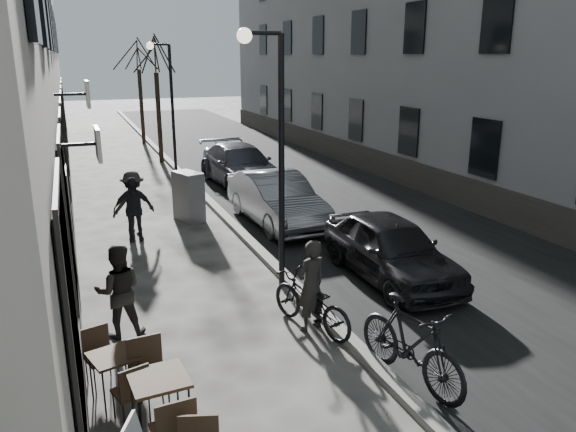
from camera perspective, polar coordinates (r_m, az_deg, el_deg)
road at (r=21.99m, az=-0.41°, el=3.92°), size 7.30×60.00×0.00m
kerb at (r=21.00m, az=-9.77°, el=3.26°), size 0.25×60.00×0.12m
streetlamp_near at (r=10.83m, az=-1.54°, el=8.31°), size 0.90×0.28×5.09m
streetlamp_far at (r=22.45m, az=-12.17°, el=11.96°), size 0.90×0.28×5.09m
tree_near at (r=25.37m, az=-13.37°, el=15.72°), size 2.40×2.40×5.70m
tree_far at (r=31.32m, az=-15.02°, el=15.60°), size 2.40×2.40×5.70m
bistro_set_b at (r=7.44m, az=-12.86°, el=-17.84°), size 0.74×1.72×1.00m
bistro_set_c at (r=8.28m, az=-17.18°, el=-15.03°), size 0.80×1.50×0.86m
utility_cabinet at (r=16.34m, az=-10.07°, el=1.96°), size 0.82×1.07×1.42m
bicycle at (r=9.81m, az=2.31°, el=-8.78°), size 1.26×2.01×1.00m
cyclist_rider at (r=9.68m, az=2.34°, el=-7.07°), size 0.69×0.57×1.63m
pedestrian_near at (r=9.88m, az=-16.82°, el=-7.32°), size 0.84×0.68×1.63m
pedestrian_mid at (r=15.27m, az=-15.41°, el=1.22°), size 1.23×0.87×1.73m
pedestrian_far at (r=14.84m, az=-15.46°, el=0.67°), size 0.98×0.41×1.66m
car_near at (r=12.07m, az=10.40°, el=-3.25°), size 1.62×4.01×1.37m
car_mid at (r=15.77m, az=-1.16°, el=1.73°), size 1.72×4.44×1.44m
car_far at (r=20.73m, az=-4.86°, el=5.15°), size 2.26×5.08×1.45m
moped at (r=8.44m, az=12.37°, el=-12.51°), size 0.98×2.18×1.26m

